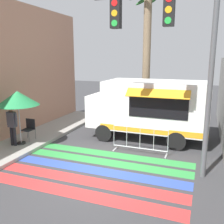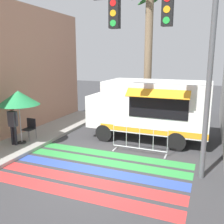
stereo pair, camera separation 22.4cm
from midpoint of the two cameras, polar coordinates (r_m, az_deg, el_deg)
The scene contains 9 objects.
ground_plane at distance 8.55m, azimuth -4.20°, elevation -13.77°, with size 60.00×60.00×0.00m, color #38383A.
crosswalk_painted at distance 8.74m, azimuth -3.49°, elevation -13.12°, with size 6.40×3.60×0.01m.
food_truck at distance 11.63m, azimuth 8.77°, elevation 1.29°, with size 5.39×2.82×2.72m.
traffic_signal_pole at distance 8.03m, azimuth 13.54°, elevation 15.95°, with size 3.90×0.29×5.99m.
patio_umbrella at distance 11.04m, azimuth -20.07°, elevation 3.00°, with size 1.73×1.73×2.27m.
folding_chair at distance 11.80m, azimuth -17.77°, elevation -3.26°, with size 0.47×0.47×0.93m.
vendor_person at distance 11.15m, azimuth -21.19°, elevation -2.27°, with size 0.53×0.22×1.70m.
barricade_front at distance 10.05m, azimuth 6.94°, elevation -6.46°, with size 2.23×0.44×1.06m.
palm_tree at distance 14.41m, azimuth 8.91°, elevation 17.12°, with size 2.33×2.38×7.67m.
Camera 2 is at (3.52, -6.83, 3.76)m, focal length 40.00 mm.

